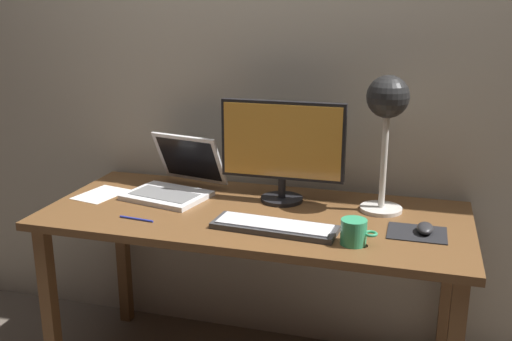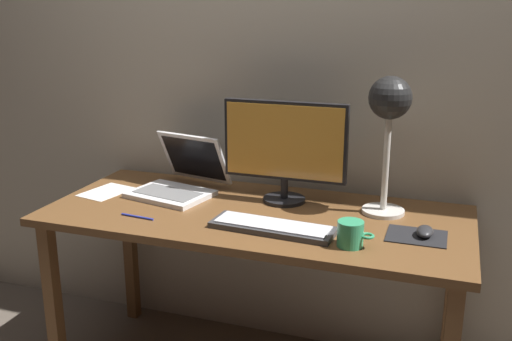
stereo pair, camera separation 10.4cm
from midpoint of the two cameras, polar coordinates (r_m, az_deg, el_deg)
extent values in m
cube|color=#B2A893|center=(2.48, 1.24, 11.31)|extent=(4.80, 0.06, 2.60)
cube|color=brown|center=(2.23, -1.50, -4.45)|extent=(1.60, 0.70, 0.03)
cube|color=brown|center=(2.47, -20.68, -12.85)|extent=(0.05, 0.05, 0.71)
cube|color=brown|center=(2.90, -13.89, -7.83)|extent=(0.05, 0.05, 0.71)
cube|color=brown|center=(2.55, 17.04, -11.47)|extent=(0.05, 0.05, 0.71)
cylinder|color=black|center=(2.34, 1.27, -2.81)|extent=(0.17, 0.17, 0.01)
cylinder|color=black|center=(2.33, 1.28, -1.72)|extent=(0.03, 0.03, 0.08)
cube|color=black|center=(2.28, 1.31, 2.95)|extent=(0.49, 0.03, 0.31)
cube|color=gold|center=(2.26, 1.20, 2.86)|extent=(0.47, 0.00, 0.29)
cube|color=#38383A|center=(2.05, 0.36, -5.58)|extent=(0.45, 0.17, 0.02)
cube|color=silver|center=(2.04, 0.36, -5.26)|extent=(0.41, 0.14, 0.01)
cube|color=silver|center=(2.41, -9.94, -2.43)|extent=(0.36, 0.30, 0.02)
cube|color=slate|center=(2.39, -10.21, -2.30)|extent=(0.29, 0.18, 0.00)
cube|color=silver|center=(2.51, -7.71, 1.19)|extent=(0.33, 0.17, 0.22)
cube|color=black|center=(2.51, -7.71, 1.19)|extent=(0.29, 0.15, 0.19)
cylinder|color=beige|center=(2.27, 10.85, -3.71)|extent=(0.16, 0.16, 0.01)
cylinder|color=silver|center=(2.21, 11.13, 1.26)|extent=(0.02, 0.02, 0.39)
sphere|color=black|center=(2.17, 11.45, 7.09)|extent=(0.16, 0.16, 0.16)
sphere|color=#FFEAB2|center=(2.16, 11.37, 6.03)|extent=(0.05, 0.05, 0.05)
cube|color=black|center=(2.08, 14.11, -5.96)|extent=(0.20, 0.16, 0.00)
ellipsoid|color=#28282B|center=(2.08, 14.86, -5.49)|extent=(0.06, 0.10, 0.03)
cylinder|color=#339966|center=(1.94, 8.02, -5.99)|extent=(0.09, 0.09, 0.09)
torus|color=#339966|center=(1.93, 9.65, -6.14)|extent=(0.05, 0.05, 0.01)
cube|color=white|center=(2.52, -16.09, -2.26)|extent=(0.19, 0.24, 0.00)
cylinder|color=#2633A5|center=(2.20, -12.96, -4.65)|extent=(0.14, 0.02, 0.01)
camera|label=1|loc=(0.05, -91.40, -0.40)|focal=40.87mm
camera|label=2|loc=(0.05, 88.60, 0.40)|focal=40.87mm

